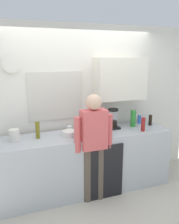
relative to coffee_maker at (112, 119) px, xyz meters
The scene contains 14 objects.
ground_plane 1.27m from the coffee_maker, 138.26° to the right, with size 8.00×8.00×0.00m, color beige.
kitchen_counter 0.80m from the coffee_maker, 163.98° to the right, with size 2.68×0.64×0.94m, color #B2B7BC.
dishwasher_panel 0.88m from the coffee_maker, 124.01° to the right, with size 0.56×0.02×0.85m, color black.
back_wall_assembly 0.56m from the coffee_maker, 148.07° to the left, with size 4.28×0.42×2.60m.
coffee_maker is the anchor object (origin of this frame).
bottle_olive_oil 1.23m from the coffee_maker, behind, with size 0.06×0.06×0.25m, color olive.
bottle_red_vinegar 0.50m from the coffee_maker, 39.35° to the right, with size 0.06×0.06×0.22m, color maroon.
bottle_clear_soda 0.37m from the coffee_maker, ahead, with size 0.09×0.09×0.28m, color #2D8C33.
bottle_dark_sauce 0.69m from the coffee_maker, ahead, with size 0.06×0.06×0.18m, color black.
cup_white_mug 0.72m from the coffee_maker, behind, with size 0.08×0.08×0.10m, color white.
mixing_bowl 0.79m from the coffee_maker, 169.13° to the right, with size 0.22×0.22×0.08m, color white.
dish_soap 0.57m from the coffee_maker, ahead, with size 0.06×0.06×0.18m.
storage_canister 1.55m from the coffee_maker, behind, with size 0.14×0.14×0.17m, color silver.
person_at_sink 0.68m from the coffee_maker, 138.26° to the right, with size 0.57×0.22×1.60m.
Camera 1 is at (-1.12, -2.90, 2.11)m, focal length 37.34 mm.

